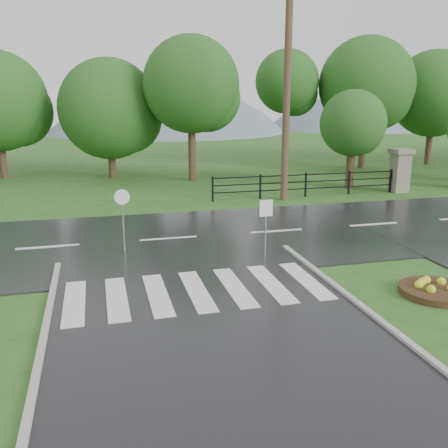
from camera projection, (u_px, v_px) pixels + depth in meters
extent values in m
plane|color=#29581D|center=(259.00, 407.00, 8.02)|extent=(120.00, 120.00, 0.00)
cube|color=black|center=(168.00, 240.00, 17.40)|extent=(90.00, 8.00, 0.04)
cube|color=silver|center=(74.00, 302.00, 11.97)|extent=(0.50, 2.80, 0.02)
cube|color=silver|center=(117.00, 298.00, 12.21)|extent=(0.50, 2.80, 0.02)
cube|color=silver|center=(158.00, 294.00, 12.45)|extent=(0.50, 2.80, 0.02)
cube|color=silver|center=(197.00, 290.00, 12.70)|extent=(0.50, 2.80, 0.02)
cube|color=silver|center=(235.00, 287.00, 12.94)|extent=(0.50, 2.80, 0.02)
cube|color=silver|center=(271.00, 283.00, 13.18)|extent=(0.50, 2.80, 0.02)
cube|color=silver|center=(306.00, 280.00, 13.42)|extent=(0.50, 2.80, 0.02)
cube|color=gray|center=(400.00, 173.00, 25.93)|extent=(0.80, 0.80, 2.00)
cube|color=#6B6659|center=(401.00, 151.00, 25.65)|extent=(1.00, 1.00, 0.24)
cube|color=black|center=(306.00, 189.00, 24.81)|extent=(9.50, 0.05, 0.05)
cube|color=black|center=(306.00, 182.00, 24.72)|extent=(9.50, 0.05, 0.05)
cube|color=black|center=(306.00, 175.00, 24.63)|extent=(9.50, 0.05, 0.05)
cube|color=black|center=(213.00, 189.00, 23.61)|extent=(0.08, 0.08, 1.20)
cube|color=black|center=(390.00, 181.00, 25.91)|extent=(0.08, 0.08, 1.20)
sphere|color=slate|center=(171.00, 248.00, 75.22)|extent=(48.00, 48.00, 48.00)
sphere|color=slate|center=(342.00, 209.00, 80.92)|extent=(36.00, 36.00, 36.00)
cylinder|color=#332111|center=(436.00, 291.00, 12.57)|extent=(1.81, 1.81, 0.18)
cube|color=#939399|center=(265.00, 231.00, 15.16)|extent=(0.04, 0.04, 1.74)
cube|color=white|center=(266.00, 208.00, 14.96)|extent=(0.41, 0.03, 0.50)
cylinder|color=#939399|center=(123.00, 224.00, 15.68)|extent=(0.06, 0.06, 1.93)
cylinder|color=white|center=(122.00, 197.00, 15.44)|extent=(0.48, 0.03, 0.48)
cylinder|color=#473523|center=(287.00, 92.00, 22.86)|extent=(0.34, 0.34, 10.07)
cylinder|color=#3D2B1C|center=(351.00, 162.00, 26.73)|extent=(0.43, 0.43, 2.91)
sphere|color=#1D5119|center=(353.00, 123.00, 26.22)|extent=(3.48, 3.48, 3.48)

